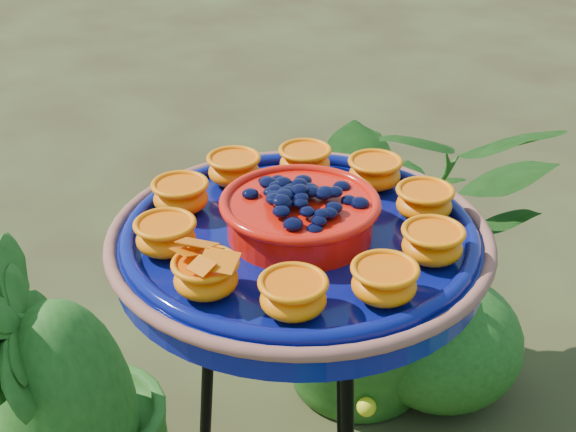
% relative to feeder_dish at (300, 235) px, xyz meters
% --- Properties ---
extents(feeder_dish, '(0.63, 0.63, 0.11)m').
position_rel_feeder_dish_xyz_m(feeder_dish, '(0.00, 0.00, 0.00)').
color(feeder_dish, '#080F61').
rests_on(feeder_dish, tripod_stand).
extents(shrub_back_left, '(1.01, 1.04, 0.89)m').
position_rel_feeder_dish_xyz_m(shrub_back_left, '(-0.58, 0.69, -0.55)').
color(shrub_back_left, '#1A4813').
rests_on(shrub_back_left, ground).
extents(shrub_front_left, '(0.45, 0.50, 0.76)m').
position_rel_feeder_dish_xyz_m(shrub_front_left, '(-0.56, -0.17, -0.61)').
color(shrub_front_left, '#1A4813').
rests_on(shrub_front_left, ground).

